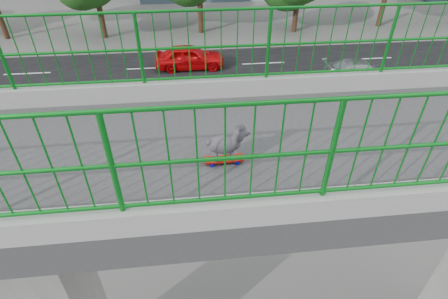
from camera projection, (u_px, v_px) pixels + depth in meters
name	position (u px, v px, depth m)	size (l,w,h in m)	color
road	(142.00, 113.00, 19.03)	(18.00, 90.00, 0.02)	black
footbridge	(29.00, 246.00, 5.56)	(3.00, 24.00, 7.00)	#2D2D2F
skateboard	(224.00, 160.00, 4.41)	(0.16, 0.49, 0.07)	red
poodle	(226.00, 143.00, 4.25)	(0.24, 0.55, 0.46)	#322F35
car_0	(156.00, 190.00, 13.16)	(1.61, 4.01, 1.37)	black
car_1	(271.00, 135.00, 16.15)	(1.44, 4.13, 1.36)	#9F9EA4
car_2	(152.00, 105.00, 18.14)	(2.67, 5.79, 1.61)	black
car_3	(360.00, 71.00, 21.87)	(1.89, 4.65, 1.35)	#9F9EA4
car_4	(190.00, 57.00, 23.43)	(1.86, 4.62, 1.58)	red
car_5	(333.00, 175.00, 13.70)	(1.63, 4.66, 1.54)	#9F9EA4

